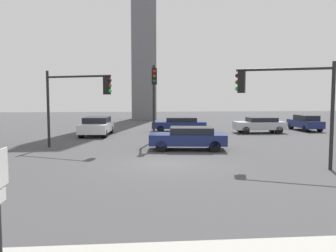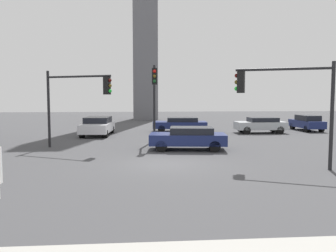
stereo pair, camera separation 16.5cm
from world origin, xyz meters
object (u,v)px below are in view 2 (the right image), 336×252
at_px(car_5, 180,124).
at_px(car_0, 307,123).
at_px(traffic_light_1, 283,92).
at_px(car_3, 189,137).
at_px(car_2, 261,125).
at_px(car_1, 98,126).
at_px(traffic_light_2, 78,93).
at_px(traffic_light_0, 154,88).

bearing_deg(car_5, car_0, -176.41).
bearing_deg(traffic_light_1, car_0, -93.49).
bearing_deg(car_3, car_0, -132.47).
height_order(car_3, car_5, car_3).
distance_m(traffic_light_1, car_2, 14.96).
bearing_deg(car_0, car_2, 106.57).
distance_m(traffic_light_1, car_1, 16.87).
bearing_deg(car_3, car_5, -87.15).
bearing_deg(traffic_light_2, car_0, 55.09).
height_order(traffic_light_0, car_5, traffic_light_0).
height_order(car_1, car_3, car_1).
relative_size(traffic_light_1, car_2, 1.10).
height_order(traffic_light_2, car_5, traffic_light_2).
relative_size(car_0, car_3, 0.87).
xyz_separation_m(traffic_light_1, car_1, (-9.63, 13.62, -2.57)).
bearing_deg(car_5, car_3, 90.34).
height_order(car_0, car_1, car_1).
bearing_deg(car_3, traffic_light_0, -49.44).
bearing_deg(traffic_light_0, car_1, -139.50).
distance_m(traffic_light_0, traffic_light_2, 5.05).
bearing_deg(car_5, traffic_light_0, 75.79).
xyz_separation_m(car_1, car_5, (6.92, 2.38, -0.08)).
xyz_separation_m(traffic_light_0, car_5, (2.63, 7.82, -2.99)).
distance_m(car_0, car_1, 18.51).
xyz_separation_m(car_2, car_5, (-6.64, 1.80, -0.04)).
bearing_deg(car_2, car_3, 49.39).
relative_size(traffic_light_1, car_0, 1.15).
relative_size(traffic_light_0, car_0, 1.30).
bearing_deg(car_0, car_1, 94.55).
relative_size(car_1, car_2, 1.17).
distance_m(traffic_light_0, car_2, 11.43).
bearing_deg(traffic_light_0, traffic_light_2, -63.85).
bearing_deg(traffic_light_0, car_2, 125.17).
relative_size(traffic_light_0, car_1, 1.07).
xyz_separation_m(traffic_light_0, car_0, (14.08, 7.66, -2.94)).
xyz_separation_m(traffic_light_2, car_0, (18.68, 9.71, -2.58)).
relative_size(traffic_light_0, car_2, 1.25).
relative_size(car_0, car_5, 0.84).
relative_size(car_2, car_3, 0.91).
height_order(traffic_light_0, car_1, traffic_light_0).
height_order(car_0, car_5, car_0).
bearing_deg(car_0, car_5, 86.88).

